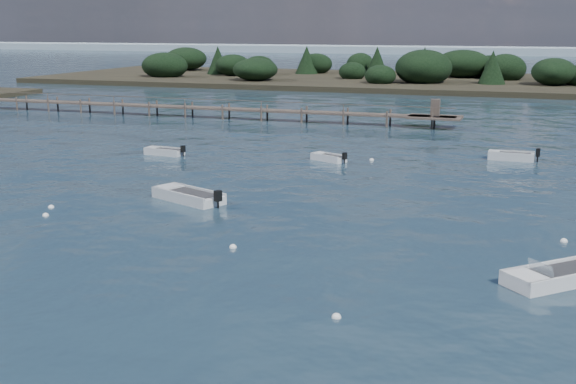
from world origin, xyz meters
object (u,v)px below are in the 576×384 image
at_px(dinghy_mid_grey, 188,198).
at_px(dinghy_mid_white_b, 558,278).
at_px(tender_far_grey_b, 511,158).
at_px(tender_far_grey, 164,153).
at_px(jetty, 189,108).
at_px(tender_far_white, 329,159).

bearing_deg(dinghy_mid_grey, dinghy_mid_white_b, -20.48).
distance_m(tender_far_grey_b, tender_far_grey, 25.37).
xyz_separation_m(dinghy_mid_grey, jetty, (-16.93, 33.72, 0.82)).
relative_size(tender_far_white, jetty, 0.05).
distance_m(tender_far_grey_b, dinghy_mid_grey, 24.81).
relative_size(dinghy_mid_grey, jetty, 0.07).
xyz_separation_m(tender_far_grey, dinghy_mid_white_b, (27.33, -19.57, 0.01)).
distance_m(tender_far_grey_b, jetty, 36.53).
distance_m(dinghy_mid_white_b, jetty, 54.45).
relative_size(dinghy_mid_white_b, tender_far_white, 1.47).
bearing_deg(dinghy_mid_white_b, tender_far_grey, 144.39).
bearing_deg(tender_far_grey, jetty, 112.18).
relative_size(dinghy_mid_white_b, dinghy_mid_grey, 0.89).
bearing_deg(tender_far_white, jetty, 136.83).
bearing_deg(jetty, dinghy_mid_white_b, -48.61).
distance_m(tender_far_grey_b, dinghy_mid_white_b, 25.93).
relative_size(tender_far_grey_b, tender_far_white, 1.21).
relative_size(dinghy_mid_white_b, jetty, 0.07).
xyz_separation_m(tender_far_grey_b, dinghy_mid_grey, (-16.35, -18.66, -0.01)).
bearing_deg(dinghy_mid_white_b, tender_far_white, 125.37).
bearing_deg(jetty, dinghy_mid_grey, -63.35).
relative_size(tender_far_grey_b, tender_far_grey, 1.08).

